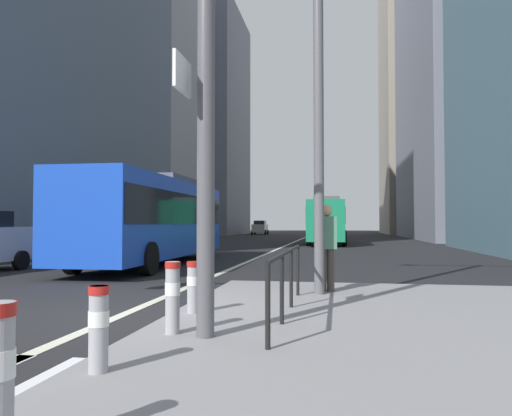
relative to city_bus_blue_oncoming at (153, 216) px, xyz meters
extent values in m
plane|color=black|center=(3.21, 10.49, -1.84)|extent=(160.00, 160.00, 0.00)
cube|color=gray|center=(8.71, -10.51, -1.76)|extent=(9.00, 10.00, 0.15)
cube|color=beige|center=(3.21, 20.49, -1.83)|extent=(0.20, 80.00, 0.01)
cube|color=#9E9EA3|center=(-12.79, 29.74, 16.04)|extent=(10.16, 16.03, 35.76)
cube|color=slate|center=(-12.79, 49.32, 13.98)|extent=(11.98, 16.25, 31.64)
cube|color=gray|center=(20.21, 57.50, 22.66)|extent=(13.20, 16.27, 49.00)
cube|color=blue|center=(0.00, -0.03, -0.11)|extent=(2.67, 10.93, 2.75)
cube|color=black|center=(0.00, -0.03, 0.23)|extent=(2.70, 10.71, 1.10)
cube|color=#4C4C51|center=(-0.02, 1.60, 1.41)|extent=(1.81, 3.95, 0.30)
cylinder|color=black|center=(1.25, -3.50, -1.34)|extent=(0.32, 1.00, 1.00)
cylinder|color=black|center=(-1.15, -3.53, -1.34)|extent=(0.32, 1.00, 1.00)
cylinder|color=black|center=(1.15, 3.47, -1.34)|extent=(0.32, 1.00, 1.00)
cylinder|color=black|center=(-1.25, 3.44, -1.34)|extent=(0.32, 1.00, 1.00)
cylinder|color=black|center=(-3.58, -2.59, -1.52)|extent=(0.24, 0.65, 0.64)
cube|color=#198456|center=(6.05, 19.66, -0.11)|extent=(2.61, 11.37, 2.75)
cube|color=black|center=(6.05, 19.66, 0.23)|extent=(2.65, 11.14, 1.10)
cube|color=#4C4C51|center=(6.03, 17.96, 1.41)|extent=(1.79, 4.10, 0.30)
cylinder|color=black|center=(4.88, 23.30, -1.34)|extent=(0.31, 1.00, 1.00)
cylinder|color=black|center=(7.28, 23.28, -1.34)|extent=(0.31, 1.00, 1.00)
cylinder|color=black|center=(4.81, 16.04, -1.34)|extent=(0.31, 1.00, 1.00)
cylinder|color=black|center=(7.21, 16.02, -1.34)|extent=(0.31, 1.00, 1.00)
cube|color=#B2A899|center=(-3.97, 49.43, -0.97)|extent=(1.94, 4.57, 1.10)
cube|color=black|center=(-3.97, 49.58, -0.16)|extent=(1.58, 2.49, 0.52)
cylinder|color=black|center=(-3.00, 47.92, -1.52)|extent=(0.24, 0.65, 0.64)
cylinder|color=black|center=(-4.82, 47.86, -1.52)|extent=(0.24, 0.65, 0.64)
cylinder|color=black|center=(-3.11, 50.99, -1.52)|extent=(0.24, 0.65, 0.64)
cylinder|color=black|center=(-4.93, 50.93, -1.52)|extent=(0.24, 0.65, 0.64)
cube|color=black|center=(5.74, 40.53, -0.97)|extent=(1.95, 4.28, 1.10)
cube|color=black|center=(5.73, 40.38, -0.16)|extent=(1.59, 2.34, 0.52)
cylinder|color=black|center=(4.89, 41.99, -1.52)|extent=(0.25, 0.65, 0.64)
cylinder|color=black|center=(6.71, 41.92, -1.52)|extent=(0.25, 0.65, 0.64)
cylinder|color=black|center=(4.77, 39.13, -1.52)|extent=(0.25, 0.65, 0.64)
cylinder|color=black|center=(6.59, 39.06, -1.52)|extent=(0.25, 0.65, 0.64)
cube|color=maroon|center=(5.79, 30.70, -0.97)|extent=(1.85, 4.25, 1.10)
cube|color=black|center=(5.80, 30.55, -0.16)|extent=(1.53, 2.30, 0.52)
cylinder|color=black|center=(4.86, 32.12, -1.52)|extent=(0.23, 0.64, 0.64)
cylinder|color=black|center=(6.68, 32.15, -1.52)|extent=(0.23, 0.64, 0.64)
cylinder|color=black|center=(4.91, 29.25, -1.52)|extent=(0.23, 0.64, 0.64)
cylinder|color=black|center=(6.73, 29.28, -1.52)|extent=(0.23, 0.64, 0.64)
cylinder|color=#515156|center=(5.17, -11.28, 1.31)|extent=(0.22, 0.22, 6.00)
cube|color=white|center=(4.92, -11.46, 1.51)|extent=(0.04, 0.60, 0.44)
cylinder|color=#56565B|center=(6.41, -7.43, 2.31)|extent=(0.20, 0.20, 8.00)
cylinder|color=#99999E|center=(4.56, -12.81, -1.28)|extent=(0.18, 0.18, 0.80)
cylinder|color=white|center=(4.56, -12.81, -1.19)|extent=(0.19, 0.19, 0.14)
cylinder|color=#B21E19|center=(4.56, -12.81, -0.92)|extent=(0.20, 0.20, 0.08)
cylinder|color=#99999E|center=(4.71, -11.18, -1.23)|extent=(0.18, 0.18, 0.90)
cylinder|color=white|center=(4.71, -11.18, -1.12)|extent=(0.19, 0.19, 0.16)
cylinder|color=#B21E19|center=(4.71, -11.18, -0.82)|extent=(0.20, 0.20, 0.08)
cylinder|color=#99999E|center=(4.55, -9.78, -1.29)|extent=(0.18, 0.18, 0.80)
cylinder|color=white|center=(4.55, -9.78, -1.19)|extent=(0.19, 0.19, 0.14)
cylinder|color=#B21E19|center=(4.55, -9.78, -0.93)|extent=(0.20, 0.20, 0.08)
cylinder|color=black|center=(6.01, -11.73, -1.21)|extent=(0.06, 0.06, 0.95)
cylinder|color=black|center=(6.01, -10.38, -1.21)|extent=(0.06, 0.06, 0.95)
cylinder|color=black|center=(6.01, -9.03, -1.21)|extent=(0.06, 0.06, 0.95)
cylinder|color=black|center=(6.01, -7.67, -1.21)|extent=(0.06, 0.06, 0.95)
cylinder|color=black|center=(6.01, -9.70, -0.74)|extent=(0.06, 4.05, 0.06)
cylinder|color=#423D38|center=(6.47, -7.07, -1.25)|extent=(0.15, 0.15, 0.87)
cylinder|color=#423D38|center=(6.62, -7.04, -1.25)|extent=(0.15, 0.15, 0.87)
cube|color=#4C7F66|center=(6.55, -7.05, -0.48)|extent=(0.42, 0.32, 0.67)
sphere|color=tan|center=(6.55, -7.05, -0.03)|extent=(0.24, 0.24, 0.24)
camera|label=1|loc=(6.78, -17.03, -0.30)|focal=33.81mm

